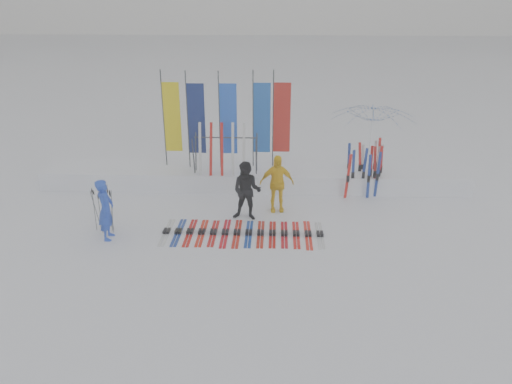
{
  "coord_description": "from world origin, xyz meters",
  "views": [
    {
      "loc": [
        0.73,
        -11.05,
        6.25
      ],
      "look_at": [
        0.2,
        1.6,
        1.0
      ],
      "focal_mm": 35.0,
      "sensor_mm": 36.0,
      "label": 1
    }
  ],
  "objects_px": {
    "person_black": "(247,191)",
    "person_blue": "(106,210)",
    "person_yellow": "(277,183)",
    "ski_row": "(243,233)",
    "ski_rack": "(225,149)",
    "tent_canopy": "(371,141)"
  },
  "relations": [
    {
      "from": "person_blue",
      "to": "tent_canopy",
      "type": "distance_m",
      "value": 9.11
    },
    {
      "from": "person_black",
      "to": "person_yellow",
      "type": "xyz_separation_m",
      "value": [
        0.84,
        0.62,
        0.01
      ]
    },
    {
      "from": "person_blue",
      "to": "ski_rack",
      "type": "relative_size",
      "value": 0.82
    },
    {
      "from": "person_yellow",
      "to": "ski_rack",
      "type": "bearing_deg",
      "value": 129.81
    },
    {
      "from": "ski_row",
      "to": "person_yellow",
      "type": "bearing_deg",
      "value": 60.35
    },
    {
      "from": "person_yellow",
      "to": "person_black",
      "type": "bearing_deg",
      "value": -149.88
    },
    {
      "from": "person_black",
      "to": "person_yellow",
      "type": "relative_size",
      "value": 0.99
    },
    {
      "from": "person_black",
      "to": "tent_canopy",
      "type": "bearing_deg",
      "value": 49.13
    },
    {
      "from": "person_black",
      "to": "person_blue",
      "type": "bearing_deg",
      "value": -151.61
    },
    {
      "from": "person_yellow",
      "to": "ski_row",
      "type": "xyz_separation_m",
      "value": [
        -0.91,
        -1.59,
        -0.83
      ]
    },
    {
      "from": "person_yellow",
      "to": "ski_row",
      "type": "distance_m",
      "value": 2.01
    },
    {
      "from": "person_blue",
      "to": "person_yellow",
      "type": "bearing_deg",
      "value": -70.09
    },
    {
      "from": "ski_rack",
      "to": "person_blue",
      "type": "bearing_deg",
      "value": -128.13
    },
    {
      "from": "person_black",
      "to": "ski_row",
      "type": "distance_m",
      "value": 1.28
    },
    {
      "from": "ski_rack",
      "to": "tent_canopy",
      "type": "bearing_deg",
      "value": 15.32
    },
    {
      "from": "ski_row",
      "to": "ski_rack",
      "type": "height_order",
      "value": "ski_rack"
    },
    {
      "from": "person_blue",
      "to": "ski_row",
      "type": "bearing_deg",
      "value": -87.83
    },
    {
      "from": "person_black",
      "to": "tent_canopy",
      "type": "relative_size",
      "value": 0.59
    },
    {
      "from": "person_blue",
      "to": "ski_row",
      "type": "relative_size",
      "value": 0.38
    },
    {
      "from": "ski_rack",
      "to": "ski_row",
      "type": "bearing_deg",
      "value": -76.7
    },
    {
      "from": "person_black",
      "to": "tent_canopy",
      "type": "xyz_separation_m",
      "value": [
        4.05,
        3.55,
        0.45
      ]
    },
    {
      "from": "ski_row",
      "to": "ski_rack",
      "type": "bearing_deg",
      "value": 103.3
    }
  ]
}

